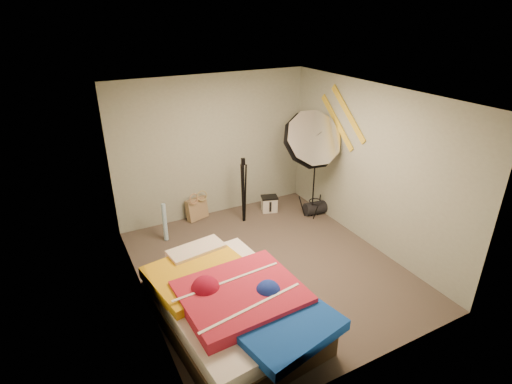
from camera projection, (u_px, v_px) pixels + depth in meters
floor at (269, 267)px, 5.84m from camera, size 4.00×4.00×0.00m
ceiling at (272, 95)px, 4.79m from camera, size 4.00×4.00×0.00m
wall_back at (213, 148)px, 6.92m from camera, size 3.50×0.00×3.50m
wall_front at (377, 269)px, 3.71m from camera, size 3.50×0.00×3.50m
wall_left at (138, 219)px, 4.58m from camera, size 0.00×4.00×4.00m
wall_right at (370, 168)px, 6.06m from camera, size 0.00×4.00×4.00m
tote_bag at (197, 209)px, 7.11m from camera, size 0.43×0.27×0.41m
wrapping_roll at (165, 222)px, 6.45m from camera, size 0.12×0.19×0.62m
camera_case at (269, 204)px, 7.40m from camera, size 0.32×0.27×0.28m
duffel_bag at (315, 208)px, 7.31m from camera, size 0.42×0.28×0.24m
wall_stripe_upper at (348, 114)px, 6.24m from camera, size 0.02×0.91×0.78m
wall_stripe_lower at (337, 122)px, 6.52m from camera, size 0.02×0.91×0.78m
bed at (231, 304)px, 4.66m from camera, size 1.72×2.37×0.61m
photo_umbrella at (311, 140)px, 6.50m from camera, size 1.27×0.99×2.08m
camera_tripod at (243, 186)px, 6.84m from camera, size 0.08×0.08×1.18m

